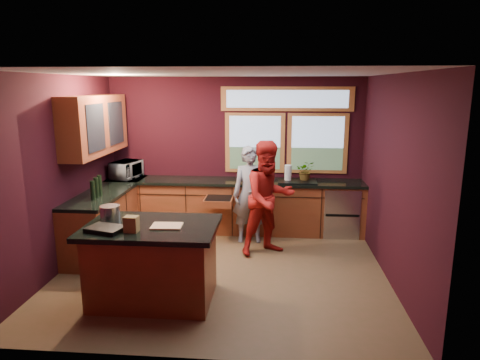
# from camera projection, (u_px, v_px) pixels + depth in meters

# --- Properties ---
(floor) EXTENTS (4.50, 4.50, 0.00)m
(floor) POSITION_uv_depth(u_px,v_px,m) (222.00, 270.00, 6.02)
(floor) COLOR brown
(floor) RESTS_ON ground
(room_shell) EXTENTS (4.52, 4.02, 2.71)m
(room_shell) POSITION_uv_depth(u_px,v_px,m) (182.00, 140.00, 6.00)
(room_shell) COLOR black
(room_shell) RESTS_ON ground
(back_counter) EXTENTS (4.50, 0.64, 0.93)m
(back_counter) POSITION_uv_depth(u_px,v_px,m) (245.00, 206.00, 7.56)
(back_counter) COLOR brown
(back_counter) RESTS_ON floor
(left_counter) EXTENTS (0.64, 2.30, 0.93)m
(left_counter) POSITION_uv_depth(u_px,v_px,m) (109.00, 217.00, 6.91)
(left_counter) COLOR brown
(left_counter) RESTS_ON floor
(island) EXTENTS (1.55, 1.05, 0.95)m
(island) POSITION_uv_depth(u_px,v_px,m) (153.00, 262.00, 5.12)
(island) COLOR brown
(island) RESTS_ON floor
(person_grey) EXTENTS (0.62, 0.44, 1.60)m
(person_grey) POSITION_uv_depth(u_px,v_px,m) (250.00, 195.00, 7.00)
(person_grey) COLOR slate
(person_grey) RESTS_ON floor
(person_red) EXTENTS (1.07, 0.99, 1.75)m
(person_red) POSITION_uv_depth(u_px,v_px,m) (269.00, 198.00, 6.48)
(person_red) COLOR maroon
(person_red) RESTS_ON floor
(microwave) EXTENTS (0.49, 0.62, 0.31)m
(microwave) POSITION_uv_depth(u_px,v_px,m) (126.00, 170.00, 7.60)
(microwave) COLOR #999999
(microwave) RESTS_ON left_counter
(potted_plant) EXTENTS (0.31, 0.27, 0.35)m
(potted_plant) POSITION_uv_depth(u_px,v_px,m) (305.00, 171.00, 7.38)
(potted_plant) COLOR #999999
(potted_plant) RESTS_ON back_counter
(paper_towel) EXTENTS (0.12, 0.12, 0.28)m
(paper_towel) POSITION_uv_depth(u_px,v_px,m) (288.00, 173.00, 7.37)
(paper_towel) COLOR silver
(paper_towel) RESTS_ON back_counter
(cutting_board) EXTENTS (0.36, 0.27, 0.02)m
(cutting_board) POSITION_uv_depth(u_px,v_px,m) (167.00, 226.00, 4.95)
(cutting_board) COLOR tan
(cutting_board) RESTS_ON island
(stock_pot) EXTENTS (0.24, 0.24, 0.18)m
(stock_pot) POSITION_uv_depth(u_px,v_px,m) (110.00, 213.00, 5.19)
(stock_pot) COLOR #A8A8AD
(stock_pot) RESTS_ON island
(paper_bag) EXTENTS (0.16, 0.13, 0.18)m
(paper_bag) POSITION_uv_depth(u_px,v_px,m) (131.00, 224.00, 4.77)
(paper_bag) COLOR brown
(paper_bag) RESTS_ON island
(black_tray) EXTENTS (0.46, 0.38, 0.05)m
(black_tray) POSITION_uv_depth(u_px,v_px,m) (106.00, 229.00, 4.81)
(black_tray) COLOR black
(black_tray) RESTS_ON island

